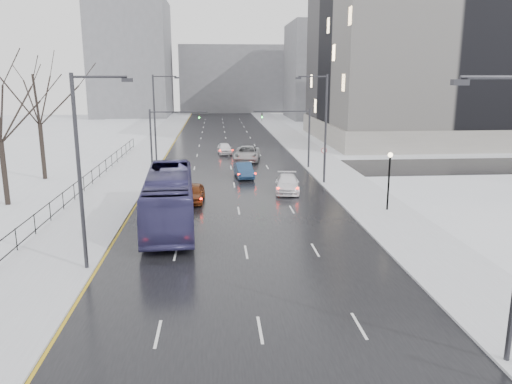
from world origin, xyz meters
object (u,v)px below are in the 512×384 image
object	(u,v)px
streetlight_l_far	(157,115)
sedan_right_far	(287,184)
sedan_right_cross	(247,153)
tree_park_d	(8,206)
bus	(169,198)
tree_park_e	(45,180)
streetlight_r_mid	(323,124)
lamppost_r_mid	(389,173)
sedan_right_near	(244,170)
mast_signal_right	(299,131)
sedan_center_far	(225,148)
no_uturn_sign	(324,153)
streetlight_l_near	(83,164)
mast_signal_left	(161,132)
sedan_center_near	(193,193)

from	to	relation	value
streetlight_l_far	sedan_right_far	world-z (taller)	streetlight_l_far
sedan_right_cross	tree_park_d	bearing A→B (deg)	-127.75
tree_park_d	bus	world-z (taller)	tree_park_d
tree_park_d	sedan_right_far	size ratio (longest dim) A/B	2.54
tree_park_e	streetlight_r_mid	distance (m)	27.25
lamppost_r_mid	bus	size ratio (longest dim) A/B	0.33
tree_park_e	sedan_right_near	size ratio (longest dim) A/B	3.06
mast_signal_right	sedan_center_far	xyz separation A→B (m)	(-7.83, 11.03, -3.35)
streetlight_l_far	sedan_right_near	bearing A→B (deg)	-42.63
mast_signal_right	no_uturn_sign	size ratio (longest dim) A/B	2.41
mast_signal_right	bus	world-z (taller)	mast_signal_right
streetlight_l_far	sedan_center_far	distance (m)	11.48
sedan_right_near	no_uturn_sign	bearing A→B (deg)	-1.59
lamppost_r_mid	no_uturn_sign	world-z (taller)	lamppost_r_mid
streetlight_l_near	no_uturn_sign	distance (m)	29.81
tree_park_e	mast_signal_right	size ratio (longest dim) A/B	2.08
bus	sedan_right_far	world-z (taller)	bus
streetlight_l_near	sedan_right_near	bearing A→B (deg)	68.46
streetlight_l_near	streetlight_l_far	xyz separation A→B (m)	(0.00, 32.00, 0.00)
streetlight_r_mid	sedan_center_far	size ratio (longest dim) A/B	2.37
mast_signal_left	streetlight_l_far	bearing A→B (deg)	101.87
mast_signal_right	sedan_center_far	distance (m)	13.93
sedan_center_far	sedan_right_near	bearing A→B (deg)	-88.92
tree_park_d	bus	size ratio (longest dim) A/B	0.96
streetlight_l_far	mast_signal_left	xyz separation A→B (m)	(0.84, -4.00, -1.51)
sedan_right_cross	mast_signal_right	bearing A→B (deg)	-38.32
sedan_right_near	sedan_right_cross	distance (m)	10.06
no_uturn_sign	sedan_right_far	size ratio (longest dim) A/B	0.55
sedan_center_far	lamppost_r_mid	bearing A→B (deg)	-73.16
mast_signal_right	sedan_right_near	size ratio (longest dim) A/B	1.47
lamppost_r_mid	bus	bearing A→B (deg)	-172.41
mast_signal_right	mast_signal_left	distance (m)	14.65
bus	tree_park_e	bearing A→B (deg)	126.36
tree_park_d	sedan_right_near	distance (m)	21.15
mast_signal_left	bus	bearing A→B (deg)	-82.84
bus	lamppost_r_mid	bearing A→B (deg)	4.18
lamppost_r_mid	sedan_center_near	xyz separation A→B (m)	(-14.50, 3.98, -2.18)
sedan_right_near	sedan_right_cross	xyz separation A→B (m)	(0.95, 10.01, 0.13)
streetlight_l_far	sedan_center_near	distance (m)	19.24
tree_park_e	lamppost_r_mid	size ratio (longest dim) A/B	3.15
no_uturn_sign	bus	bearing A→B (deg)	-131.00
mast_signal_right	sedan_center_near	xyz separation A→B (m)	(-10.83, -14.02, -3.34)
streetlight_l_near	sedan_right_far	xyz separation A→B (m)	(12.67, 16.96, -4.86)
streetlight_l_near	lamppost_r_mid	xyz separation A→B (m)	(19.17, 10.00, -2.67)
tree_park_e	sedan_right_far	distance (m)	23.78
sedan_center_near	tree_park_e	bearing A→B (deg)	148.72
mast_signal_right	sedan_right_far	distance (m)	11.88
sedan_right_near	tree_park_d	bearing A→B (deg)	-158.69
sedan_right_near	sedan_right_far	bearing A→B (deg)	-67.73
tree_park_d	no_uturn_sign	distance (m)	28.88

